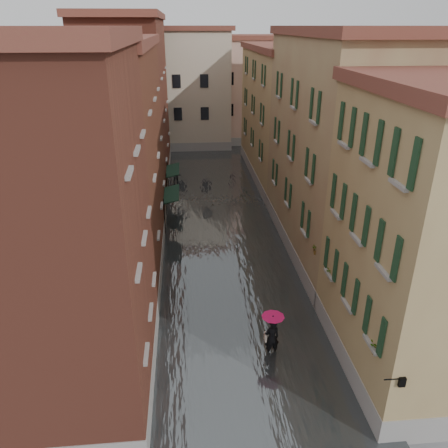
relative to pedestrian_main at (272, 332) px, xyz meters
name	(u,v)px	position (x,y,z in m)	size (l,w,h in m)	color
ground	(243,341)	(-1.15, 0.98, -1.26)	(120.00, 120.00, 0.00)	#4E4E51
floodwater	(220,225)	(-1.15, 13.98, -1.16)	(10.00, 60.00, 0.20)	#414548
building_left_near	(57,244)	(-8.15, -1.02, 5.24)	(6.00, 8.00, 13.00)	brown
building_left_mid	(106,162)	(-8.15, 9.98, 4.99)	(6.00, 14.00, 12.50)	#592D1C
building_left_far	(131,106)	(-8.15, 24.98, 5.74)	(6.00, 16.00, 14.00)	brown
building_right_near	(432,246)	(5.85, -1.02, 4.49)	(6.00, 8.00, 11.50)	olive
building_right_mid	(340,152)	(5.85, 9.98, 5.24)	(6.00, 14.00, 13.00)	#97895B
building_right_far	(285,117)	(5.85, 24.98, 4.49)	(6.00, 16.00, 11.50)	olive
building_end_cream	(177,90)	(-4.15, 38.98, 5.24)	(12.00, 9.00, 13.00)	#B4A88F
building_end_pink	(250,91)	(4.85, 40.98, 4.74)	(10.00, 9.00, 12.00)	#CDAB90
awning_near	(171,195)	(-4.63, 14.26, 1.22)	(1.09, 3.34, 2.80)	#142E20
awning_far	(172,171)	(-4.63, 19.90, 1.22)	(1.09, 3.41, 2.80)	#142E20
wall_lantern	(401,381)	(3.18, -5.02, 1.75)	(0.71, 0.22, 0.35)	black
window_planters	(339,278)	(2.97, 0.57, 2.25)	(0.59, 8.26, 0.84)	brown
pedestrian_main	(272,332)	(0.00, 0.00, 0.00)	(1.01, 1.01, 2.06)	black
pedestrian_far	(177,176)	(-4.38, 23.46, -0.41)	(0.83, 0.64, 1.70)	black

